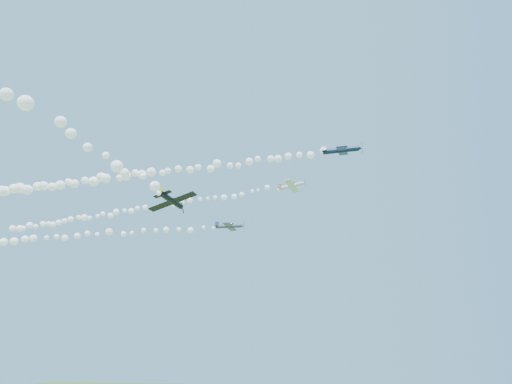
% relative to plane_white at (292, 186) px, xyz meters
% --- Properties ---
extents(plane_white, '(6.59, 6.98, 1.82)m').
position_rel_plane_white_xyz_m(plane_white, '(0.00, 0.00, 0.00)').
color(plane_white, silver).
extents(smoke_trail_white, '(84.48, 19.00, 2.83)m').
position_rel_plane_white_xyz_m(smoke_trail_white, '(-44.14, 8.92, -0.32)').
color(smoke_trail_white, white).
extents(plane_navy, '(7.62, 7.79, 2.46)m').
position_rel_plane_white_xyz_m(plane_navy, '(11.25, -16.73, -0.30)').
color(plane_navy, '#0C1A38').
extents(smoke_trail_navy, '(75.71, 8.02, 2.96)m').
position_rel_plane_white_xyz_m(smoke_trail_navy, '(-28.86, -13.85, -0.50)').
color(smoke_trail_navy, white).
extents(plane_grey, '(6.73, 7.02, 2.15)m').
position_rel_plane_white_xyz_m(plane_grey, '(-13.57, -2.11, -9.16)').
color(plane_grey, '#3D465A').
extents(smoke_trail_grey, '(80.19, 3.19, 3.07)m').
position_rel_plane_white_xyz_m(smoke_trail_grey, '(-55.68, -2.50, -9.56)').
color(smoke_trail_grey, white).
extents(plane_black, '(6.79, 6.62, 2.16)m').
position_rel_plane_white_xyz_m(plane_black, '(-12.45, -36.39, -15.10)').
color(plane_black, black).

